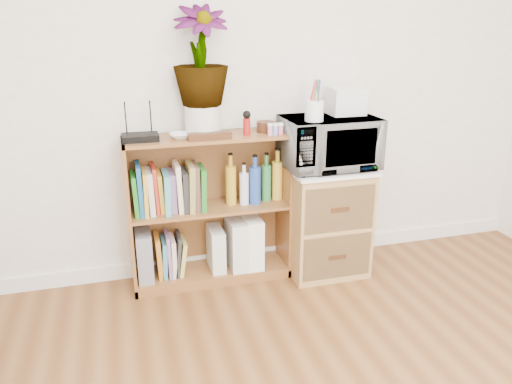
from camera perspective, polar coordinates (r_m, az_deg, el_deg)
name	(u,v)px	position (r m, az deg, el deg)	size (l,w,h in m)	color
skirting_board	(257,254)	(3.51, 0.14, -7.15)	(4.00, 0.02, 0.10)	white
bookshelf	(210,210)	(3.14, -5.31, -2.05)	(1.00, 0.30, 0.95)	brown
wicker_unit	(324,220)	(3.33, 7.82, -3.22)	(0.50, 0.45, 0.70)	#9E7542
microwave	(329,143)	(3.15, 8.32, 5.62)	(0.57, 0.39, 0.32)	white
pen_cup	(314,111)	(2.98, 6.68, 9.21)	(0.11, 0.11, 0.12)	white
small_appliance	(346,101)	(3.22, 10.23, 10.21)	(0.21, 0.18, 0.17)	white
router	(140,137)	(2.94, -13.10, 6.10)	(0.21, 0.14, 0.04)	black
white_bowl	(181,136)	(2.95, -8.61, 6.37)	(0.13, 0.13, 0.03)	silver
plant_pot	(203,120)	(3.00, -6.09, 8.14)	(0.21, 0.21, 0.18)	silver
potted_plant	(201,56)	(2.95, -6.35, 15.21)	(0.31, 0.31, 0.56)	#337930
trinket_box	(210,136)	(2.90, -5.30, 6.39)	(0.25, 0.06, 0.04)	#351B0E
kokeshi_doll	(247,127)	(3.00, -1.06, 7.49)	(0.04, 0.04, 0.10)	maroon
wooden_bowl	(265,127)	(3.09, 1.09, 7.48)	(0.11, 0.11, 0.06)	#36190E
paint_jars	(275,130)	(3.00, 2.23, 7.07)	(0.11, 0.04, 0.06)	pink
file_box	(144,254)	(3.20, -12.67, -6.91)	(0.09, 0.25, 0.31)	gray
magazine_holder_left	(216,248)	(3.24, -4.60, -6.44)	(0.09, 0.22, 0.28)	silver
magazine_holder_mid	(236,243)	(3.26, -2.28, -5.80)	(0.10, 0.26, 0.33)	silver
magazine_holder_right	(251,240)	(3.28, -0.56, -5.52)	(0.11, 0.27, 0.33)	white
cookbooks	(169,189)	(3.06, -9.92, 0.30)	(0.43, 0.20, 0.31)	#238022
liquor_bottles	(256,179)	(3.14, -0.04, 1.51)	(0.38, 0.07, 0.32)	gold
lower_books	(170,255)	(3.22, -9.85, -7.12)	(0.19, 0.19, 0.28)	#B86F20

